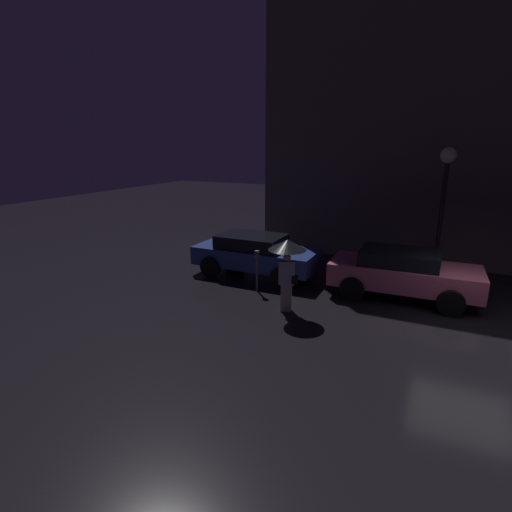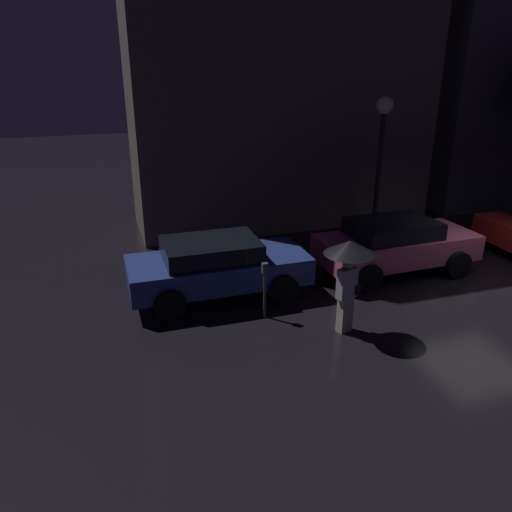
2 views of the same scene
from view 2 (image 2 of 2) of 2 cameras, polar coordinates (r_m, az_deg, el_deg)
name	(u,v)px [view 2 (image 2 of 2)]	position (r m, az deg, el deg)	size (l,w,h in m)	color
ground_plane	(486,282)	(13.74, 24.84, -2.70)	(60.00, 60.00, 0.00)	black
building_facade_left	(283,50)	(16.59, 3.16, 22.48)	(9.55, 3.00, 10.88)	#564C47
parked_car_blue	(217,266)	(11.52, -4.48, -1.13)	(4.12, 1.92, 1.38)	navy
parked_car_pink	(396,244)	(13.31, 15.66, 1.34)	(4.15, 1.92, 1.39)	#DB6684
pedestrian_with_umbrella	(349,261)	(9.83, 10.56, -0.52)	(0.99, 0.99, 1.96)	beige
parking_meter	(265,284)	(10.51, 0.99, -3.22)	(0.12, 0.10, 1.26)	#4C5154
street_lamp_near	(382,134)	(15.13, 14.21, 13.35)	(0.49, 0.49, 4.22)	black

